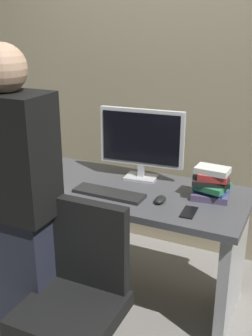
{
  "coord_description": "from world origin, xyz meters",
  "views": [
    {
      "loc": [
        0.95,
        -2.1,
        1.74
      ],
      "look_at": [
        0.0,
        -0.05,
        0.9
      ],
      "focal_mm": 44.12,
      "sensor_mm": 36.0,
      "label": 1
    }
  ],
  "objects_px": {
    "mouse": "(160,200)",
    "cell_phone": "(189,212)",
    "desk": "(129,223)",
    "cup_near_keyboard": "(57,182)",
    "office_chair": "(77,311)",
    "person_at_desk": "(17,214)",
    "book_stack": "(212,184)",
    "keyboard": "(109,193)",
    "monitor": "(141,140)"
  },
  "relations": [
    {
      "from": "keyboard",
      "to": "cup_near_keyboard",
      "type": "relative_size",
      "value": 4.34
    },
    {
      "from": "desk",
      "to": "person_at_desk",
      "type": "distance_m",
      "value": 0.82
    },
    {
      "from": "desk",
      "to": "monitor",
      "type": "bearing_deg",
      "value": 90.27
    },
    {
      "from": "keyboard",
      "to": "mouse",
      "type": "relative_size",
      "value": 4.3
    },
    {
      "from": "cell_phone",
      "to": "keyboard",
      "type": "bearing_deg",
      "value": 173.75
    },
    {
      "from": "monitor",
      "to": "mouse",
      "type": "xyz_separation_m",
      "value": [
        0.24,
        -0.29,
        -0.24
      ]
    },
    {
      "from": "office_chair",
      "to": "cup_near_keyboard",
      "type": "height_order",
      "value": "office_chair"
    },
    {
      "from": "desk",
      "to": "cell_phone",
      "type": "bearing_deg",
      "value": -21.53
    },
    {
      "from": "keyboard",
      "to": "book_stack",
      "type": "height_order",
      "value": "book_stack"
    },
    {
      "from": "cup_near_keyboard",
      "to": "cell_phone",
      "type": "relative_size",
      "value": 0.69
    },
    {
      "from": "person_at_desk",
      "to": "mouse",
      "type": "xyz_separation_m",
      "value": [
        0.52,
        0.6,
        -0.07
      ]
    },
    {
      "from": "office_chair",
      "to": "keyboard",
      "type": "bearing_deg",
      "value": 103.07
    },
    {
      "from": "keyboard",
      "to": "cell_phone",
      "type": "height_order",
      "value": "keyboard"
    },
    {
      "from": "mouse",
      "to": "cell_phone",
      "type": "bearing_deg",
      "value": -18.0
    },
    {
      "from": "person_at_desk",
      "to": "keyboard",
      "type": "relative_size",
      "value": 3.81
    },
    {
      "from": "mouse",
      "to": "book_stack",
      "type": "distance_m",
      "value": 0.31
    },
    {
      "from": "desk",
      "to": "cup_near_keyboard",
      "type": "height_order",
      "value": "cup_near_keyboard"
    },
    {
      "from": "desk",
      "to": "book_stack",
      "type": "height_order",
      "value": "book_stack"
    },
    {
      "from": "desk",
      "to": "office_chair",
      "type": "relative_size",
      "value": 1.52
    },
    {
      "from": "office_chair",
      "to": "keyboard",
      "type": "relative_size",
      "value": 2.19
    },
    {
      "from": "mouse",
      "to": "cell_phone",
      "type": "height_order",
      "value": "mouse"
    },
    {
      "from": "office_chair",
      "to": "mouse",
      "type": "height_order",
      "value": "office_chair"
    },
    {
      "from": "person_at_desk",
      "to": "cup_near_keyboard",
      "type": "bearing_deg",
      "value": 102.62
    },
    {
      "from": "keyboard",
      "to": "cell_phone",
      "type": "xyz_separation_m",
      "value": [
        0.5,
        -0.03,
        -0.01
      ]
    },
    {
      "from": "office_chair",
      "to": "monitor",
      "type": "xyz_separation_m",
      "value": [
        -0.07,
        0.93,
        0.58
      ]
    },
    {
      "from": "office_chair",
      "to": "book_stack",
      "type": "distance_m",
      "value": 1.01
    },
    {
      "from": "person_at_desk",
      "to": "cell_phone",
      "type": "relative_size",
      "value": 11.38
    },
    {
      "from": "book_stack",
      "to": "person_at_desk",
      "type": "bearing_deg",
      "value": -134.8
    },
    {
      "from": "office_chair",
      "to": "keyboard",
      "type": "xyz_separation_m",
      "value": [
        -0.14,
        0.62,
        0.33
      ]
    },
    {
      "from": "mouse",
      "to": "office_chair",
      "type": "bearing_deg",
      "value": -104.4
    },
    {
      "from": "monitor",
      "to": "keyboard",
      "type": "bearing_deg",
      "value": -102.52
    },
    {
      "from": "office_chair",
      "to": "person_at_desk",
      "type": "relative_size",
      "value": 0.57
    },
    {
      "from": "person_at_desk",
      "to": "book_stack",
      "type": "height_order",
      "value": "person_at_desk"
    },
    {
      "from": "keyboard",
      "to": "monitor",
      "type": "bearing_deg",
      "value": 78.48
    },
    {
      "from": "book_stack",
      "to": "monitor",
      "type": "bearing_deg",
      "value": 166.76
    },
    {
      "from": "monitor",
      "to": "cup_near_keyboard",
      "type": "relative_size",
      "value": 5.46
    },
    {
      "from": "book_stack",
      "to": "cell_phone",
      "type": "xyz_separation_m",
      "value": [
        -0.06,
        -0.23,
        -0.09
      ]
    },
    {
      "from": "office_chair",
      "to": "mouse",
      "type": "distance_m",
      "value": 0.75
    },
    {
      "from": "book_stack",
      "to": "cell_phone",
      "type": "distance_m",
      "value": 0.25
    },
    {
      "from": "monitor",
      "to": "book_stack",
      "type": "relative_size",
      "value": 2.34
    },
    {
      "from": "person_at_desk",
      "to": "monitor",
      "type": "distance_m",
      "value": 0.94
    },
    {
      "from": "cup_near_keyboard",
      "to": "cell_phone",
      "type": "height_order",
      "value": "cup_near_keyboard"
    },
    {
      "from": "keyboard",
      "to": "book_stack",
      "type": "distance_m",
      "value": 0.6
    },
    {
      "from": "book_stack",
      "to": "mouse",
      "type": "bearing_deg",
      "value": -144.77
    },
    {
      "from": "keyboard",
      "to": "cup_near_keyboard",
      "type": "height_order",
      "value": "cup_near_keyboard"
    },
    {
      "from": "desk",
      "to": "cell_phone",
      "type": "distance_m",
      "value": 0.51
    },
    {
      "from": "mouse",
      "to": "cup_near_keyboard",
      "type": "xyz_separation_m",
      "value": [
        -0.63,
        -0.09,
        0.03
      ]
    },
    {
      "from": "cup_near_keyboard",
      "to": "office_chair",
      "type": "bearing_deg",
      "value": -50.18
    },
    {
      "from": "office_chair",
      "to": "keyboard",
      "type": "distance_m",
      "value": 0.72
    },
    {
      "from": "monitor",
      "to": "cell_phone",
      "type": "bearing_deg",
      "value": -39.16
    }
  ]
}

